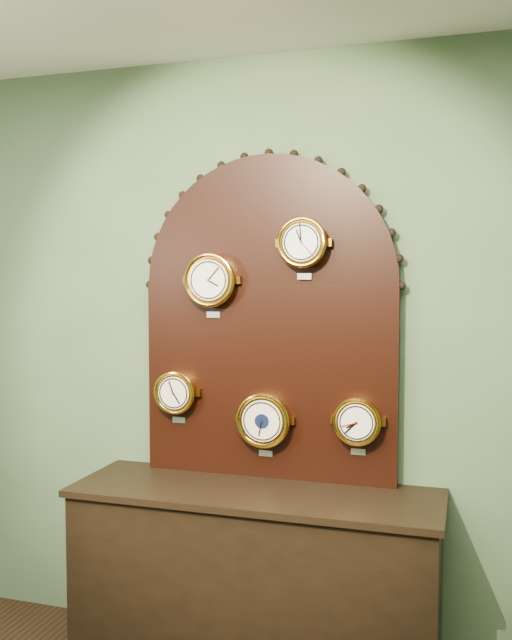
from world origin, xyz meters
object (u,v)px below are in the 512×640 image
(arabic_clock, at_px, (303,243))
(hygrometer, at_px, (176,392))
(display_board, at_px, (269,308))
(roman_clock, at_px, (211,280))
(shop_counter, at_px, (255,584))
(tide_clock, at_px, (357,421))
(barometer, at_px, (264,420))

(arabic_clock, bearing_deg, hygrometer, 179.96)
(display_board, xyz_separation_m, roman_clock, (-0.26, -0.07, 0.13))
(shop_counter, relative_size, arabic_clock, 5.76)
(roman_clock, height_order, tide_clock, roman_clock)
(barometer, bearing_deg, roman_clock, 179.96)
(shop_counter, height_order, roman_clock, roman_clock)
(hygrometer, bearing_deg, arabic_clock, -0.04)
(shop_counter, bearing_deg, display_board, 90.00)
(roman_clock, bearing_deg, display_board, 14.41)
(arabic_clock, xyz_separation_m, tide_clock, (0.25, 0.00, -0.79))
(shop_counter, relative_size, tide_clock, 5.99)
(barometer, distance_m, tide_clock, 0.43)
(hygrometer, bearing_deg, shop_counter, -19.22)
(display_board, relative_size, tide_clock, 5.73)
(tide_clock, bearing_deg, barometer, -179.85)
(barometer, relative_size, tide_clock, 1.15)
(shop_counter, height_order, tide_clock, tide_clock)
(hygrometer, distance_m, tide_clock, 0.87)
(shop_counter, bearing_deg, roman_clock, 149.74)
(roman_clock, relative_size, tide_clock, 1.14)
(arabic_clock, xyz_separation_m, hygrometer, (-0.62, 0.00, -0.70))
(display_board, height_order, roman_clock, display_board)
(tide_clock, bearing_deg, roman_clock, -179.92)
(roman_clock, height_order, arabic_clock, arabic_clock)
(hygrometer, height_order, tide_clock, hygrometer)
(hygrometer, height_order, barometer, hygrometer)
(roman_clock, height_order, hygrometer, roman_clock)
(roman_clock, bearing_deg, hygrometer, 179.63)
(display_board, relative_size, roman_clock, 5.03)
(display_board, height_order, barometer, display_board)
(arabic_clock, height_order, barometer, arabic_clock)
(display_board, xyz_separation_m, tide_clock, (0.43, -0.07, -0.50))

